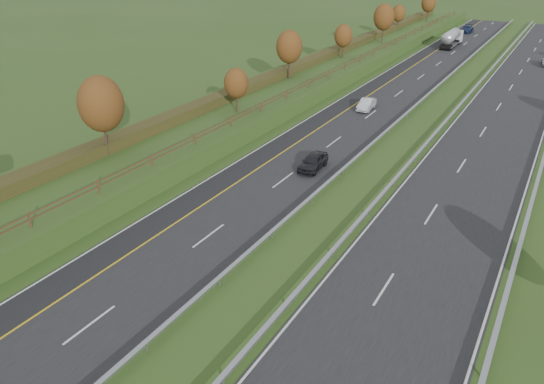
{
  "coord_description": "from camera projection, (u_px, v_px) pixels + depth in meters",
  "views": [
    {
      "loc": [
        22.92,
        -5.34,
        20.62
      ],
      "look_at": [
        3.88,
        28.25,
        2.2
      ],
      "focal_mm": 35.0,
      "sensor_mm": 36.0,
      "label": 1
    }
  ],
  "objects": [
    {
      "name": "ground",
      "position": [
        413.0,
        132.0,
        62.89
      ],
      "size": [
        400.0,
        400.0,
        0.0
      ],
      "primitive_type": "plane",
      "color": "#2F4E1B",
      "rests_on": "ground"
    },
    {
      "name": "near_carriageway",
      "position": [
        364.0,
        111.0,
        70.37
      ],
      "size": [
        10.5,
        200.0,
        0.04
      ],
      "primitive_type": "cube",
      "color": "black",
      "rests_on": "ground"
    },
    {
      "name": "far_carriageway",
      "position": [
        496.0,
        131.0,
        63.03
      ],
      "size": [
        10.5,
        200.0,
        0.04
      ],
      "primitive_type": "cube",
      "color": "black",
      "rests_on": "ground"
    },
    {
      "name": "hard_shoulder",
      "position": [
        338.0,
        107.0,
        72.04
      ],
      "size": [
        3.0,
        200.0,
        0.04
      ],
      "primitive_type": "cube",
      "color": "black",
      "rests_on": "ground"
    },
    {
      "name": "lane_markings",
      "position": [
        412.0,
        118.0,
        67.42
      ],
      "size": [
        26.75,
        200.0,
        0.01
      ],
      "color": "silver",
      "rests_on": "near_carriageway"
    },
    {
      "name": "embankment_left",
      "position": [
        279.0,
        91.0,
        75.74
      ],
      "size": [
        12.0,
        200.0,
        2.0
      ],
      "primitive_type": "cube",
      "color": "#2F4E1B",
      "rests_on": "ground"
    },
    {
      "name": "hedge_left",
      "position": [
        267.0,
        79.0,
        75.96
      ],
      "size": [
        2.2,
        180.0,
        1.1
      ],
      "primitive_type": "cube",
      "color": "#303315",
      "rests_on": "embankment_left"
    },
    {
      "name": "fence_left",
      "position": [
        306.0,
        84.0,
        72.67
      ],
      "size": [
        0.12,
        189.06,
        1.2
      ],
      "color": "#422B19",
      "rests_on": "embankment_left"
    },
    {
      "name": "median_barrier_near",
      "position": [
        407.0,
        113.0,
        67.58
      ],
      "size": [
        0.32,
        200.0,
        0.71
      ],
      "color": "#95989D",
      "rests_on": "ground"
    },
    {
      "name": "median_barrier_far",
      "position": [
        448.0,
        119.0,
        65.31
      ],
      "size": [
        0.32,
        200.0,
        0.71
      ],
      "color": "#95989D",
      "rests_on": "ground"
    },
    {
      "name": "trees_left",
      "position": [
        269.0,
        58.0,
        70.62
      ],
      "size": [
        6.64,
        164.3,
        7.66
      ],
      "color": "#2D2116",
      "rests_on": "embankment_left"
    },
    {
      "name": "road_tanker",
      "position": [
        452.0,
        38.0,
        112.23
      ],
      "size": [
        2.4,
        11.22,
        3.46
      ],
      "color": "silver",
      "rests_on": "near_carriageway"
    },
    {
      "name": "car_dark_near",
      "position": [
        313.0,
        162.0,
        52.26
      ],
      "size": [
        2.07,
        4.67,
        1.56
      ],
      "primitive_type": "imported",
      "rotation": [
        0.0,
        0.0,
        0.05
      ],
      "color": "black",
      "rests_on": "near_carriageway"
    },
    {
      "name": "car_silver_mid",
      "position": [
        366.0,
        104.0,
        70.7
      ],
      "size": [
        1.84,
        4.54,
        1.46
      ],
      "primitive_type": "imported",
      "rotation": [
        0.0,
        0.0,
        0.07
      ],
      "color": "silver",
      "rests_on": "near_carriageway"
    },
    {
      "name": "car_small_far",
      "position": [
        467.0,
        29.0,
        129.45
      ],
      "size": [
        2.37,
        5.68,
        1.64
      ],
      "primitive_type": "imported",
      "rotation": [
        0.0,
        0.0,
        -0.01
      ],
      "color": "#14203F",
      "rests_on": "near_carriageway"
    }
  ]
}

